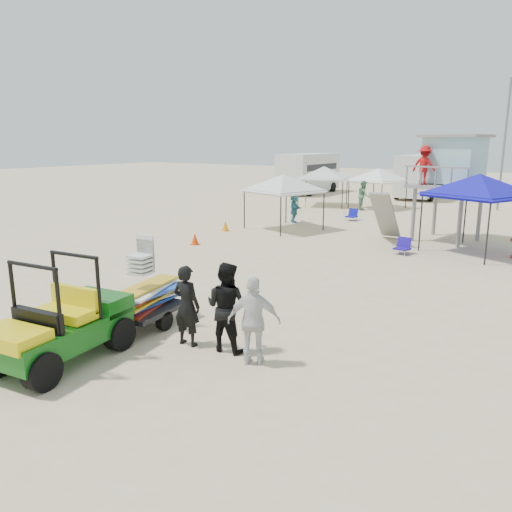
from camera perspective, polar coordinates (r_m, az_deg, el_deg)
The scene contains 21 objects.
ground at distance 11.53m, azimuth -10.45°, elevation -8.81°, with size 140.00×140.00×0.00m, color beige.
utility_cart at distance 10.41m, azimuth -21.85°, elevation -6.36°, with size 1.63×2.84×2.06m.
surf_trailer at distance 11.85m, azimuth -12.49°, elevation -4.33°, with size 1.34×2.21×1.90m.
man_left at distance 10.62m, azimuth -7.92°, elevation -5.64°, with size 0.64×0.42×1.74m, color black.
man_mid at distance 10.27m, azimuth -3.42°, elevation -5.81°, with size 0.91×0.71×1.87m, color black.
man_right at distance 9.63m, azimuth -0.22°, elevation -7.45°, with size 1.03×0.43×1.75m, color silver.
lifeguard_tower at distance 23.12m, azimuth 21.24°, elevation 9.76°, with size 3.25×3.25×4.42m.
canopy_blue at distance 20.83m, azimuth 24.20°, elevation 8.17°, with size 3.96×3.96×3.46m.
canopy_white_a at distance 24.47m, azimuth 3.21°, elevation 8.97°, with size 3.70×3.70×3.10m.
canopy_white_b at distance 34.11m, azimuth 7.76°, elevation 9.88°, with size 3.82×3.82×3.03m.
canopy_white_c at distance 33.57m, azimuth 13.83°, elevation 9.46°, with size 3.47×3.47×2.96m.
umbrella_a at distance 30.72m, azimuth 2.81°, elevation 6.85°, with size 2.13×2.17×1.96m, color red.
umbrella_b at distance 32.96m, azimuth 5.68°, elevation 6.93°, with size 1.78×1.81×1.63m, color #D1DC13.
cone_near at distance 21.10m, azimuth -7.00°, elevation 1.97°, with size 0.34×0.34×0.50m, color #E73A07.
cone_far at distance 24.25m, azimuth -3.52°, elevation 3.46°, with size 0.34×0.34×0.50m, color orange.
beach_chair_a at distance 27.99m, azimuth 10.94°, elevation 4.65°, with size 0.60×0.64×0.64m.
beach_chair_b at distance 20.03m, azimuth 16.44°, elevation 1.12°, with size 0.62×0.67×0.64m.
rv_far_left at distance 42.48m, azimuth 6.04°, elevation 9.59°, with size 2.64×6.80×3.25m.
rv_mid_left at distance 40.61m, azimuth 18.52°, elevation 8.85°, with size 2.65×6.50×3.25m.
light_pole_left at distance 34.95m, azimuth 26.49°, elevation 11.24°, with size 0.14×0.14×8.00m, color slate.
distant_beachgoers at distance 27.22m, azimuth 17.18°, elevation 5.27°, with size 18.27×15.08×1.84m.
Camera 1 is at (7.52, -7.65, 4.23)m, focal length 35.00 mm.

